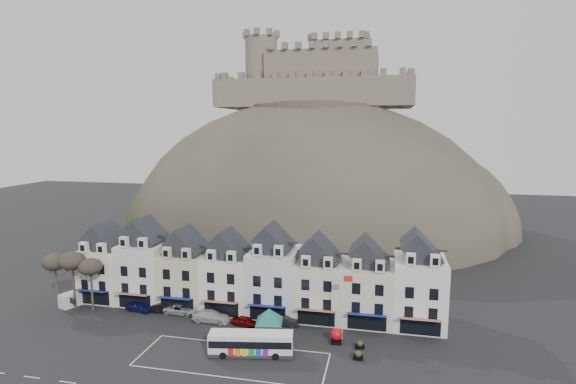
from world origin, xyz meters
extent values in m
plane|color=black|center=(0.00, 0.00, 0.00)|extent=(300.00, 300.00, 0.00)
cube|color=silver|center=(2.00, 1.25, 0.00)|extent=(22.00, 7.50, 0.01)
cube|color=white|center=(-23.80, 16.00, 4.00)|extent=(6.80, 8.00, 8.00)
cube|color=black|center=(-23.80, 16.00, 9.20)|extent=(6.80, 5.76, 2.80)
cube|color=white|center=(-25.30, 12.40, 8.90)|extent=(1.20, 0.80, 1.60)
cube|color=white|center=(-22.30, 12.40, 8.90)|extent=(1.20, 0.80, 1.60)
cube|color=black|center=(-23.80, 11.97, 1.30)|extent=(5.10, 0.06, 2.20)
cube|color=navy|center=(-23.80, 11.30, 2.60)|extent=(5.10, 1.29, 0.43)
cube|color=silver|center=(-17.00, 16.00, 4.60)|extent=(6.80, 8.00, 9.20)
cube|color=black|center=(-17.00, 16.00, 10.40)|extent=(6.80, 5.76, 2.80)
cube|color=silver|center=(-18.50, 12.40, 10.10)|extent=(1.20, 0.80, 1.60)
cube|color=silver|center=(-15.50, 12.40, 10.10)|extent=(1.20, 0.80, 1.60)
cube|color=black|center=(-17.00, 11.97, 1.30)|extent=(5.10, 0.06, 2.20)
cube|color=maroon|center=(-17.00, 11.30, 2.60)|extent=(5.10, 1.29, 0.43)
cube|color=beige|center=(-10.20, 16.00, 4.00)|extent=(6.80, 8.00, 8.00)
cube|color=black|center=(-10.20, 16.00, 9.20)|extent=(6.80, 5.76, 2.80)
cube|color=beige|center=(-11.70, 12.40, 8.90)|extent=(1.20, 0.80, 1.60)
cube|color=beige|center=(-8.70, 12.40, 8.90)|extent=(1.20, 0.80, 1.60)
cube|color=black|center=(-10.20, 11.97, 1.30)|extent=(5.10, 0.06, 2.20)
cube|color=navy|center=(-10.20, 11.30, 2.60)|extent=(5.10, 1.29, 0.43)
cube|color=silver|center=(-3.40, 16.00, 4.00)|extent=(6.80, 8.00, 8.00)
cube|color=black|center=(-3.40, 16.00, 9.20)|extent=(6.80, 5.76, 2.80)
cube|color=silver|center=(-4.90, 12.40, 8.90)|extent=(1.20, 0.80, 1.60)
cube|color=silver|center=(-1.90, 12.40, 8.90)|extent=(1.20, 0.80, 1.60)
cube|color=black|center=(-3.40, 11.97, 1.30)|extent=(5.10, 0.06, 2.20)
cube|color=maroon|center=(-3.40, 11.30, 2.60)|extent=(5.10, 1.29, 0.43)
cube|color=silver|center=(3.40, 16.00, 4.60)|extent=(6.80, 8.00, 9.20)
cube|color=black|center=(3.40, 16.00, 10.40)|extent=(6.80, 5.76, 2.80)
cube|color=silver|center=(1.90, 12.40, 10.10)|extent=(1.20, 0.80, 1.60)
cube|color=silver|center=(4.90, 12.40, 10.10)|extent=(1.20, 0.80, 1.60)
cube|color=black|center=(3.40, 11.97, 1.30)|extent=(5.10, 0.06, 2.20)
cube|color=navy|center=(3.40, 11.30, 2.60)|extent=(5.10, 1.29, 0.43)
cube|color=beige|center=(10.20, 16.00, 4.00)|extent=(6.80, 8.00, 8.00)
cube|color=black|center=(10.20, 16.00, 9.20)|extent=(6.80, 5.76, 2.80)
cube|color=beige|center=(8.70, 12.40, 8.90)|extent=(1.20, 0.80, 1.60)
cube|color=beige|center=(11.70, 12.40, 8.90)|extent=(1.20, 0.80, 1.60)
cube|color=black|center=(10.20, 11.97, 1.30)|extent=(5.10, 0.06, 2.20)
cube|color=maroon|center=(10.20, 11.30, 2.60)|extent=(5.10, 1.29, 0.43)
cube|color=beige|center=(17.00, 16.00, 4.00)|extent=(6.80, 8.00, 8.00)
cube|color=black|center=(17.00, 16.00, 9.20)|extent=(6.80, 5.76, 2.80)
cube|color=beige|center=(15.50, 12.40, 8.90)|extent=(1.20, 0.80, 1.60)
cube|color=beige|center=(18.50, 12.40, 8.90)|extent=(1.20, 0.80, 1.60)
cube|color=black|center=(17.00, 11.97, 1.30)|extent=(5.10, 0.06, 2.20)
cube|color=navy|center=(17.00, 11.30, 2.60)|extent=(5.10, 1.29, 0.43)
cube|color=white|center=(23.80, 16.00, 4.60)|extent=(6.80, 8.00, 9.20)
cube|color=black|center=(23.80, 16.00, 10.40)|extent=(6.80, 5.76, 2.80)
cube|color=white|center=(22.30, 12.40, 10.10)|extent=(1.20, 0.80, 1.60)
cube|color=white|center=(25.30, 12.40, 10.10)|extent=(1.20, 0.80, 1.60)
cube|color=black|center=(23.80, 11.97, 1.30)|extent=(5.10, 0.06, 2.20)
cube|color=maroon|center=(23.80, 11.30, 2.60)|extent=(5.10, 1.29, 0.43)
ellipsoid|color=#3C382E|center=(0.00, 70.00, 0.00)|extent=(96.00, 76.00, 68.00)
ellipsoid|color=#2A381C|center=(-22.00, 64.00, 0.00)|extent=(52.00, 44.00, 42.00)
ellipsoid|color=#3C382E|center=(24.00, 74.00, 0.00)|extent=(56.00, 48.00, 46.00)
ellipsoid|color=#2A381C|center=(-4.00, 56.00, 0.00)|extent=(40.00, 28.00, 28.00)
ellipsoid|color=#3C382E|center=(10.00, 58.00, 0.00)|extent=(36.00, 28.00, 24.00)
cylinder|color=#3C382E|center=(0.00, 70.00, 31.00)|extent=(30.00, 30.00, 3.00)
cube|color=#6A6051|center=(0.00, 66.00, 35.50)|extent=(48.00, 2.20, 7.00)
cube|color=#6A6051|center=(0.00, 86.00, 35.50)|extent=(48.00, 2.20, 7.00)
cube|color=#6A6051|center=(-24.00, 76.00, 35.50)|extent=(2.20, 22.00, 7.00)
cube|color=#6A6051|center=(24.00, 76.00, 35.50)|extent=(2.20, 22.00, 7.00)
cube|color=#6A6051|center=(2.00, 76.00, 41.00)|extent=(28.00, 18.00, 10.00)
cube|color=#6A6051|center=(6.00, 78.00, 42.50)|extent=(14.00, 12.00, 13.00)
cylinder|color=#6A6051|center=(-14.00, 72.00, 41.00)|extent=(8.40, 8.40, 18.00)
cylinder|color=silver|center=(6.00, 78.00, 51.50)|extent=(0.16, 0.16, 5.00)
cylinder|color=#322820|center=(-29.00, 10.50, 2.87)|extent=(0.32, 0.32, 5.74)
ellipsoid|color=#383028|center=(-29.00, 10.50, 6.97)|extent=(3.61, 3.61, 2.54)
cylinder|color=#322820|center=(-26.00, 10.50, 3.01)|extent=(0.32, 0.32, 6.02)
ellipsoid|color=#383028|center=(-26.00, 10.50, 7.31)|extent=(3.78, 3.78, 2.67)
cylinder|color=#322820|center=(-23.00, 10.50, 2.73)|extent=(0.32, 0.32, 5.46)
ellipsoid|color=#383028|center=(-23.00, 10.50, 6.63)|extent=(3.43, 3.43, 2.42)
cube|color=#262628|center=(3.82, 2.76, 0.32)|extent=(10.18, 4.03, 0.45)
cube|color=silver|center=(3.82, 2.76, 1.63)|extent=(10.17, 3.98, 2.28)
cube|color=black|center=(3.82, 2.76, 1.76)|extent=(9.99, 4.01, 0.86)
cube|color=silver|center=(3.82, 2.76, 2.66)|extent=(9.96, 3.86, 0.23)
cube|color=orange|center=(8.67, 3.63, 2.51)|extent=(0.25, 1.08, 0.25)
cylinder|color=black|center=(6.94, 2.29, 0.41)|extent=(0.90, 0.44, 0.87)
cylinder|color=black|center=(6.58, 4.29, 0.41)|extent=(0.90, 0.44, 0.87)
cylinder|color=black|center=(0.88, 1.19, 0.41)|extent=(0.90, 0.44, 0.87)
cylinder|color=black|center=(0.52, 3.20, 0.41)|extent=(0.90, 0.44, 0.87)
cube|color=black|center=(3.43, 7.93, 1.21)|extent=(0.17, 0.17, 2.41)
cube|color=black|center=(6.10, 8.40, 1.21)|extent=(0.17, 0.17, 2.41)
cube|color=black|center=(3.90, 5.26, 1.21)|extent=(0.17, 0.17, 2.41)
cube|color=black|center=(6.57, 5.72, 1.21)|extent=(0.17, 0.17, 2.41)
cube|color=black|center=(5.00, 6.83, 2.41)|extent=(3.83, 3.83, 0.12)
cone|color=#15605B|center=(5.00, 6.83, 3.31)|extent=(6.55, 6.55, 1.81)
cube|color=black|center=(13.39, 7.91, 0.25)|extent=(1.43, 1.43, 0.49)
sphere|color=red|center=(13.39, 7.91, 1.13)|extent=(1.54, 1.54, 1.54)
cylinder|color=silver|center=(14.00, 9.17, 4.33)|extent=(0.13, 0.13, 8.65)
cube|color=red|center=(14.59, 9.23, 8.00)|extent=(1.19, 0.15, 0.76)
cube|color=silver|center=(-26.92, 11.78, 1.00)|extent=(3.43, 4.79, 2.01)
cube|color=black|center=(-26.92, 11.78, 1.39)|extent=(1.71, 0.76, 0.86)
cube|color=black|center=(16.39, 7.00, 0.26)|extent=(1.16, 0.84, 0.52)
sphere|color=#2A381C|center=(16.39, 7.00, 0.68)|extent=(0.73, 0.73, 0.73)
cube|color=black|center=(16.36, 4.34, 0.28)|extent=(1.12, 0.56, 0.56)
sphere|color=#2A381C|center=(16.36, 4.34, 0.72)|extent=(0.78, 0.78, 0.78)
imported|color=#0E1148|center=(-16.00, 11.58, 0.72)|extent=(4.45, 2.35, 1.44)
imported|color=black|center=(-11.97, 12.00, 0.70)|extent=(4.33, 1.78, 1.40)
imported|color=#A9ADB1|center=(-9.60, 12.00, 0.69)|extent=(4.88, 2.30, 1.38)
imported|color=silver|center=(-4.32, 10.45, 0.78)|extent=(5.39, 2.20, 1.56)
imported|color=#550704|center=(0.80, 10.12, 0.65)|extent=(4.08, 2.33, 1.31)
imported|color=black|center=(6.00, 11.41, 0.65)|extent=(4.06, 1.74, 1.30)
camera|label=1|loc=(18.82, -45.24, 26.82)|focal=28.00mm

